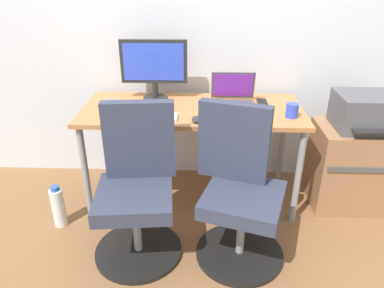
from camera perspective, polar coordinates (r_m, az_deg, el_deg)
ground_plane at (r=2.89m, az=0.03°, el=-8.10°), size 5.28×5.28×0.00m
back_wall at (r=2.82m, az=0.34°, el=19.49°), size 4.40×0.04×2.60m
desk at (r=2.58m, az=0.04°, el=4.22°), size 1.54×0.66×0.74m
office_chair_left at (r=2.21m, az=-8.61°, el=-7.22°), size 0.54×0.54×0.94m
office_chair_right at (r=2.18m, az=7.39°, el=-7.58°), size 0.55×0.55×0.94m
side_cabinet at (r=2.92m, az=23.79°, el=-3.18°), size 0.56×0.43×0.62m
printer at (r=2.75m, az=25.38°, el=4.62°), size 0.38×0.40×0.24m
water_bottle_on_floor at (r=2.68m, az=-20.23°, el=-9.22°), size 0.09×0.09×0.31m
desktop_monitor at (r=2.68m, az=-6.00°, el=12.17°), size 0.48×0.18×0.43m
open_laptop at (r=2.61m, az=6.49°, el=7.26°), size 0.31×0.28×0.22m
keyboard_by_monitor at (r=2.38m, az=-6.39°, el=4.25°), size 0.34×0.12×0.02m
keyboard_by_laptop at (r=2.39m, az=7.83°, el=4.28°), size 0.34×0.12×0.02m
mouse_by_monitor at (r=2.31m, az=0.64°, el=3.90°), size 0.06×0.10×0.03m
mouse_by_laptop at (r=2.60m, az=-10.36°, el=6.00°), size 0.06×0.10×0.03m
coffee_mug at (r=2.46m, az=15.42°, el=5.09°), size 0.08×0.08×0.09m
pen_cup at (r=2.47m, az=-12.49°, el=5.65°), size 0.07×0.07×0.10m
phone_near_monitor at (r=2.69m, az=10.94°, el=6.45°), size 0.07×0.14×0.01m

